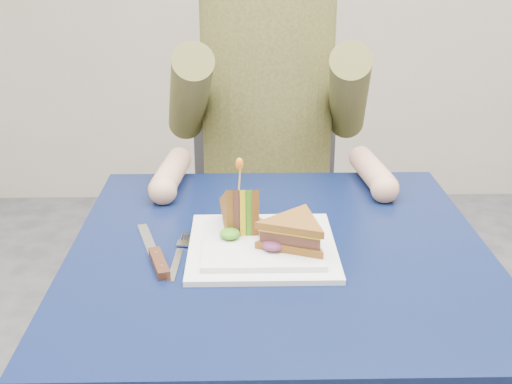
{
  "coord_description": "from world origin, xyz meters",
  "views": [
    {
      "loc": [
        -0.06,
        -1.03,
        1.26
      ],
      "look_at": [
        -0.04,
        0.04,
        0.82
      ],
      "focal_mm": 45.0,
      "sensor_mm": 36.0,
      "label": 1
    }
  ],
  "objects_px": {
    "sandwich_upright": "(240,211)",
    "table": "(279,284)",
    "chair": "(265,196)",
    "sandwich_flat": "(295,232)",
    "fork": "(178,257)",
    "diner": "(268,77)",
    "plate": "(262,245)",
    "knife": "(157,258)"
  },
  "relations": [
    {
      "from": "plate",
      "to": "sandwich_flat",
      "type": "height_order",
      "value": "sandwich_flat"
    },
    {
      "from": "sandwich_upright",
      "to": "knife",
      "type": "bearing_deg",
      "value": -148.81
    },
    {
      "from": "diner",
      "to": "fork",
      "type": "xyz_separation_m",
      "value": [
        -0.18,
        -0.62,
        -0.18
      ]
    },
    {
      "from": "table",
      "to": "diner",
      "type": "distance_m",
      "value": 0.64
    },
    {
      "from": "fork",
      "to": "diner",
      "type": "bearing_deg",
      "value": 74.08
    },
    {
      "from": "table",
      "to": "sandwich_flat",
      "type": "relative_size",
      "value": 4.15
    },
    {
      "from": "diner",
      "to": "knife",
      "type": "bearing_deg",
      "value": -108.62
    },
    {
      "from": "sandwich_flat",
      "to": "fork",
      "type": "relative_size",
      "value": 1.01
    },
    {
      "from": "chair",
      "to": "table",
      "type": "bearing_deg",
      "value": -90.0
    },
    {
      "from": "table",
      "to": "diner",
      "type": "height_order",
      "value": "diner"
    },
    {
      "from": "table",
      "to": "chair",
      "type": "xyz_separation_m",
      "value": [
        0.0,
        0.69,
        -0.11
      ]
    },
    {
      "from": "sandwich_flat",
      "to": "sandwich_upright",
      "type": "height_order",
      "value": "sandwich_upright"
    },
    {
      "from": "diner",
      "to": "knife",
      "type": "xyz_separation_m",
      "value": [
        -0.21,
        -0.63,
        -0.18
      ]
    },
    {
      "from": "diner",
      "to": "sandwich_flat",
      "type": "relative_size",
      "value": 4.12
    },
    {
      "from": "table",
      "to": "chair",
      "type": "distance_m",
      "value": 0.7
    },
    {
      "from": "sandwich_flat",
      "to": "fork",
      "type": "xyz_separation_m",
      "value": [
        -0.2,
        -0.01,
        -0.04
      ]
    },
    {
      "from": "fork",
      "to": "chair",
      "type": "bearing_deg",
      "value": 76.41
    },
    {
      "from": "plate",
      "to": "sandwich_flat",
      "type": "bearing_deg",
      "value": -24.44
    },
    {
      "from": "table",
      "to": "sandwich_upright",
      "type": "xyz_separation_m",
      "value": [
        -0.07,
        0.03,
        0.13
      ]
    },
    {
      "from": "plate",
      "to": "table",
      "type": "bearing_deg",
      "value": 24.53
    },
    {
      "from": "plate",
      "to": "sandwich_flat",
      "type": "relative_size",
      "value": 1.44
    },
    {
      "from": "sandwich_upright",
      "to": "table",
      "type": "bearing_deg",
      "value": -23.43
    },
    {
      "from": "diner",
      "to": "sandwich_upright",
      "type": "height_order",
      "value": "diner"
    },
    {
      "from": "chair",
      "to": "sandwich_flat",
      "type": "bearing_deg",
      "value": -88.15
    },
    {
      "from": "diner",
      "to": "plate",
      "type": "relative_size",
      "value": 2.87
    },
    {
      "from": "fork",
      "to": "knife",
      "type": "bearing_deg",
      "value": -163.52
    },
    {
      "from": "table",
      "to": "diner",
      "type": "bearing_deg",
      "value": 90.0
    },
    {
      "from": "chair",
      "to": "diner",
      "type": "distance_m",
      "value": 0.39
    },
    {
      "from": "diner",
      "to": "plate",
      "type": "distance_m",
      "value": 0.62
    },
    {
      "from": "diner",
      "to": "sandwich_upright",
      "type": "xyz_separation_m",
      "value": [
        -0.07,
        -0.55,
        -0.13
      ]
    },
    {
      "from": "sandwich_flat",
      "to": "sandwich_upright",
      "type": "relative_size",
      "value": 1.43
    },
    {
      "from": "table",
      "to": "diner",
      "type": "xyz_separation_m",
      "value": [
        -0.0,
        0.58,
        0.26
      ]
    },
    {
      "from": "plate",
      "to": "chair",
      "type": "bearing_deg",
      "value": 87.45
    },
    {
      "from": "chair",
      "to": "knife",
      "type": "height_order",
      "value": "chair"
    },
    {
      "from": "sandwich_upright",
      "to": "fork",
      "type": "distance_m",
      "value": 0.14
    },
    {
      "from": "diner",
      "to": "plate",
      "type": "bearing_deg",
      "value": -93.03
    },
    {
      "from": "sandwich_upright",
      "to": "fork",
      "type": "height_order",
      "value": "sandwich_upright"
    },
    {
      "from": "table",
      "to": "diner",
      "type": "relative_size",
      "value": 1.01
    },
    {
      "from": "chair",
      "to": "knife",
      "type": "bearing_deg",
      "value": -105.98
    },
    {
      "from": "diner",
      "to": "knife",
      "type": "distance_m",
      "value": 0.69
    },
    {
      "from": "sandwich_upright",
      "to": "fork",
      "type": "xyz_separation_m",
      "value": [
        -0.11,
        -0.08,
        -0.05
      ]
    },
    {
      "from": "chair",
      "to": "sandwich_flat",
      "type": "relative_size",
      "value": 5.15
    }
  ]
}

